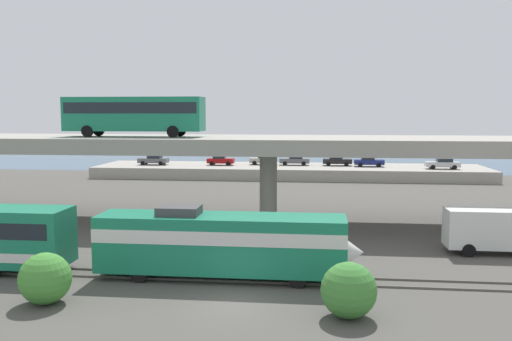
% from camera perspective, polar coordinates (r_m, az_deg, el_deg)
% --- Properties ---
extents(ground_plane, '(260.00, 260.00, 0.00)m').
position_cam_1_polar(ground_plane, '(28.29, -2.46, -13.64)').
color(ground_plane, '#4C4944').
extents(rail_strip_near, '(110.00, 0.12, 0.12)m').
position_cam_1_polar(rail_strip_near, '(31.37, -1.51, -11.53)').
color(rail_strip_near, '#59544C').
rests_on(rail_strip_near, ground_plane).
extents(rail_strip_far, '(110.00, 0.12, 0.12)m').
position_cam_1_polar(rail_strip_far, '(32.70, -1.17, -10.79)').
color(rail_strip_far, '#59544C').
rests_on(rail_strip_far, ground_plane).
extents(train_locomotive, '(15.22, 3.04, 4.18)m').
position_cam_1_polar(train_locomotive, '(31.55, -2.40, -7.41)').
color(train_locomotive, '#197A56').
rests_on(train_locomotive, ground_plane).
extents(highway_overpass, '(96.00, 10.46, 7.47)m').
position_cam_1_polar(highway_overpass, '(46.59, 1.30, 2.58)').
color(highway_overpass, '#9E998E').
rests_on(highway_overpass, ground_plane).
extents(transit_bus_on_overpass, '(12.00, 2.68, 3.40)m').
position_cam_1_polar(transit_bus_on_overpass, '(48.30, -12.63, 5.90)').
color(transit_bus_on_overpass, '#197A56').
rests_on(transit_bus_on_overpass, highway_overpass).
extents(service_truck_west, '(6.80, 2.46, 3.04)m').
position_cam_1_polar(service_truck_west, '(40.48, 23.60, -5.71)').
color(service_truck_west, '#9E998C').
rests_on(service_truck_west, ground_plane).
extents(pier_parking_lot, '(57.47, 12.01, 1.62)m').
position_cam_1_polar(pier_parking_lot, '(81.89, 3.49, -0.07)').
color(pier_parking_lot, '#9E998E').
rests_on(pier_parking_lot, ground_plane).
extents(parked_car_0, '(4.47, 2.00, 1.50)m').
position_cam_1_polar(parked_car_0, '(84.67, -10.64, 1.11)').
color(parked_car_0, '#515459').
rests_on(parked_car_0, pier_parking_lot).
extents(parked_car_1, '(4.50, 1.86, 1.50)m').
position_cam_1_polar(parked_car_1, '(82.83, 4.08, 1.09)').
color(parked_car_1, '#515459').
rests_on(parked_car_1, pier_parking_lot).
extents(parked_car_2, '(4.68, 1.83, 1.50)m').
position_cam_1_polar(parked_car_2, '(81.34, 18.93, 0.69)').
color(parked_car_2, '#B7B7BC').
rests_on(parked_car_2, pier_parking_lot).
extents(parked_car_3, '(4.10, 1.91, 1.50)m').
position_cam_1_polar(parked_car_3, '(83.48, 0.79, 1.15)').
color(parked_car_3, '#9E998C').
rests_on(parked_car_3, pier_parking_lot).
extents(parked_car_4, '(4.30, 1.93, 1.50)m').
position_cam_1_polar(parked_car_4, '(82.12, 11.70, 0.94)').
color(parked_car_4, navy).
rests_on(parked_car_4, pier_parking_lot).
extents(parked_car_5, '(4.03, 1.88, 1.50)m').
position_cam_1_polar(parked_car_5, '(82.85, -3.73, 1.10)').
color(parked_car_5, maroon).
rests_on(parked_car_5, pier_parking_lot).
extents(parked_car_6, '(4.29, 1.83, 1.50)m').
position_cam_1_polar(parked_car_6, '(82.72, 8.46, 1.04)').
color(parked_car_6, black).
rests_on(parked_car_6, pier_parking_lot).
extents(harbor_water, '(140.00, 36.00, 0.01)m').
position_cam_1_polar(harbor_water, '(104.83, 4.14, 0.82)').
color(harbor_water, '#385B7A').
rests_on(harbor_water, ground_plane).
extents(shrub_left, '(2.59, 2.59, 2.59)m').
position_cam_1_polar(shrub_left, '(29.69, -21.16, -10.47)').
color(shrub_left, '#418B35').
rests_on(shrub_left, ground_plane).
extents(shrub_right, '(2.63, 2.63, 2.63)m').
position_cam_1_polar(shrub_right, '(26.33, 9.66, -12.23)').
color(shrub_right, '#3E8335').
rests_on(shrub_right, ground_plane).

